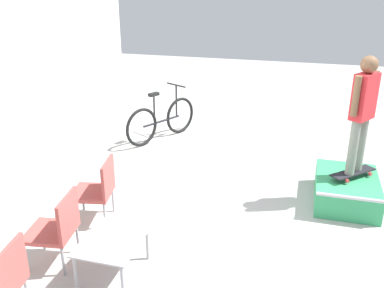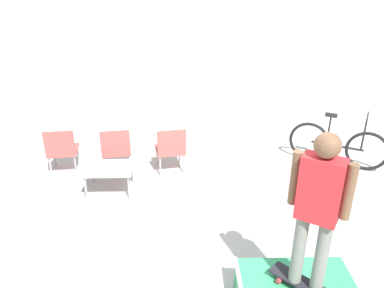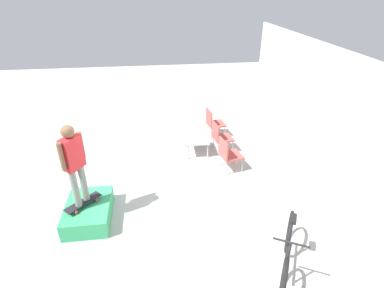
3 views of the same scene
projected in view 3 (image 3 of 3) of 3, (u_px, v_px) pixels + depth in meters
ground_plane at (150, 187)px, 7.24m from camera, size 24.00×24.00×0.00m
house_wall_back at (344, 120)px, 7.06m from camera, size 12.00×0.06×3.00m
skate_ramp_box at (89, 211)px, 6.17m from camera, size 1.26×0.89×0.41m
skateboard_on_ramp at (83, 202)px, 6.00m from camera, size 0.68×0.68×0.07m
person_skater at (74, 160)px, 5.52m from camera, size 0.49×0.37×1.69m
coffee_table at (196, 140)px, 8.52m from camera, size 0.80×0.64×0.45m
patio_chair_left at (213, 122)px, 9.41m from camera, size 0.59×0.59×0.89m
patio_chair_center at (220, 136)px, 8.54m from camera, size 0.59×0.59×0.89m
patio_chair_right at (228, 153)px, 7.68m from camera, size 0.61×0.61×0.89m
bicycle at (287, 253)px, 4.96m from camera, size 1.65×0.91×1.08m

